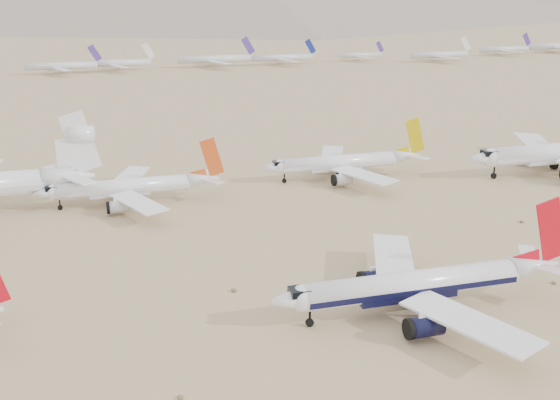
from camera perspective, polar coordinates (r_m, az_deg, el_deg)
name	(u,v)px	position (r m, az deg, el deg)	size (l,w,h in m)	color
ground	(433,305)	(119.49, 12.36, -8.36)	(7000.00, 7000.00, 0.00)	#907B54
main_airliner	(424,284)	(115.46, 11.65, -6.67)	(48.88, 47.74, 17.25)	white
row2_gold_tail	(345,162)	(187.79, 5.32, 3.06)	(43.07, 42.12, 15.34)	white
row2_orange_tail	(131,187)	(169.26, -12.01, 1.05)	(41.72, 40.82, 14.88)	white
distant_storage_row	(220,59)	(424.84, -4.92, 11.33)	(583.26, 65.17, 15.26)	silver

